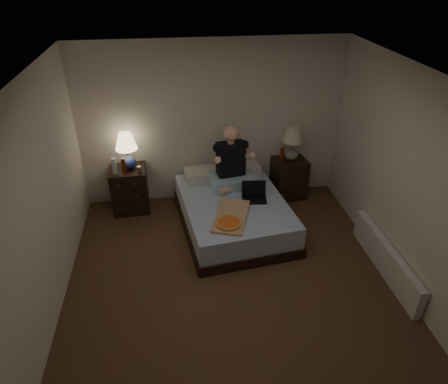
{
  "coord_description": "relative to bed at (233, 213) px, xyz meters",
  "views": [
    {
      "loc": [
        -0.59,
        -3.43,
        3.5
      ],
      "look_at": [
        0.0,
        0.9,
        0.85
      ],
      "focal_mm": 32.0,
      "sensor_mm": 36.0,
      "label": 1
    }
  ],
  "objects": [
    {
      "name": "floor",
      "position": [
        -0.2,
        -1.31,
        -0.23
      ],
      "size": [
        4.0,
        4.5,
        0.0
      ],
      "primitive_type": "cube",
      "color": "brown",
      "rests_on": "ground"
    },
    {
      "name": "ceiling",
      "position": [
        -0.2,
        -1.31,
        2.27
      ],
      "size": [
        4.0,
        4.5,
        0.0
      ],
      "primitive_type": "cube",
      "rotation": [
        3.14,
        0.0,
        0.0
      ],
      "color": "white",
      "rests_on": "ground"
    },
    {
      "name": "wall_back",
      "position": [
        -0.2,
        0.94,
        1.02
      ],
      "size": [
        4.0,
        0.0,
        2.5
      ],
      "primitive_type": "cube",
      "rotation": [
        1.57,
        0.0,
        0.0
      ],
      "color": "silver",
      "rests_on": "ground"
    },
    {
      "name": "wall_left",
      "position": [
        -2.2,
        -1.31,
        1.02
      ],
      "size": [
        0.0,
        4.5,
        2.5
      ],
      "primitive_type": "cube",
      "rotation": [
        1.57,
        0.0,
        1.57
      ],
      "color": "silver",
      "rests_on": "ground"
    },
    {
      "name": "wall_right",
      "position": [
        1.8,
        -1.31,
        1.02
      ],
      "size": [
        0.0,
        4.5,
        2.5
      ],
      "primitive_type": "cube",
      "rotation": [
        1.57,
        0.0,
        -1.57
      ],
      "color": "silver",
      "rests_on": "ground"
    },
    {
      "name": "bed",
      "position": [
        0.0,
        0.0,
        0.0
      ],
      "size": [
        1.62,
        2.02,
        0.46
      ],
      "primitive_type": "cube",
      "rotation": [
        0.0,
        0.0,
        0.13
      ],
      "color": "#5E81BD",
      "rests_on": "floor"
    },
    {
      "name": "nightstand_left",
      "position": [
        -1.51,
        0.68,
        0.12
      ],
      "size": [
        0.56,
        0.51,
        0.7
      ],
      "primitive_type": "cube",
      "rotation": [
        0.0,
        0.0,
        0.04
      ],
      "color": "black",
      "rests_on": "floor"
    },
    {
      "name": "nightstand_right",
      "position": [
        1.03,
        0.74,
        0.1
      ],
      "size": [
        0.56,
        0.51,
        0.66
      ],
      "primitive_type": "cube",
      "rotation": [
        0.0,
        0.0,
        0.12
      ],
      "color": "black",
      "rests_on": "floor"
    },
    {
      "name": "lamp_left",
      "position": [
        -1.48,
        0.7,
        0.75
      ],
      "size": [
        0.37,
        0.37,
        0.56
      ],
      "primitive_type": null,
      "rotation": [
        0.0,
        0.0,
        -0.19
      ],
      "color": "#2A419B",
      "rests_on": "nightstand_left"
    },
    {
      "name": "lamp_right",
      "position": [
        1.03,
        0.74,
        0.7
      ],
      "size": [
        0.36,
        0.36,
        0.56
      ],
      "primitive_type": null,
      "rotation": [
        0.0,
        0.0,
        0.14
      ],
      "color": "gray",
      "rests_on": "nightstand_right"
    },
    {
      "name": "water_bottle",
      "position": [
        -1.67,
        0.56,
        0.6
      ],
      "size": [
        0.07,
        0.07,
        0.25
      ],
      "primitive_type": "cylinder",
      "color": "silver",
      "rests_on": "nightstand_left"
    },
    {
      "name": "soda_can",
      "position": [
        -1.32,
        0.55,
        0.52
      ],
      "size": [
        0.07,
        0.07,
        0.1
      ],
      "primitive_type": "cylinder",
      "color": "beige",
      "rests_on": "nightstand_left"
    },
    {
      "name": "beer_bottle_left",
      "position": [
        -1.54,
        0.58,
        0.59
      ],
      "size": [
        0.06,
        0.06,
        0.23
      ],
      "primitive_type": "cylinder",
      "color": "#5D290D",
      "rests_on": "nightstand_left"
    },
    {
      "name": "beer_bottle_right",
      "position": [
        0.87,
        0.71,
        0.54
      ],
      "size": [
        0.06,
        0.06,
        0.23
      ],
      "primitive_type": "cylinder",
      "color": "#611D0D",
      "rests_on": "nightstand_right"
    },
    {
      "name": "person",
      "position": [
        0.03,
        0.4,
        0.7
      ],
      "size": [
        0.73,
        0.62,
        0.93
      ],
      "primitive_type": null,
      "rotation": [
        0.0,
        0.0,
        0.16
      ],
      "color": "black",
      "rests_on": "bed"
    },
    {
      "name": "laptop",
      "position": [
        0.29,
        -0.06,
        0.35
      ],
      "size": [
        0.37,
        0.31,
        0.24
      ],
      "primitive_type": null,
      "rotation": [
        0.0,
        0.0,
        -0.1
      ],
      "color": "black",
      "rests_on": "bed"
    },
    {
      "name": "pizza_box",
      "position": [
        -0.17,
        -0.62,
        0.27
      ],
      "size": [
        0.63,
        0.85,
        0.08
      ],
      "primitive_type": null,
      "rotation": [
        0.0,
        0.0,
        -0.33
      ],
      "color": "tan",
      "rests_on": "bed"
    },
    {
      "name": "radiator",
      "position": [
        1.73,
        -1.22,
        -0.03
      ],
      "size": [
        0.1,
        1.6,
        0.4
      ],
      "primitive_type": "cube",
      "color": "silver",
      "rests_on": "floor"
    }
  ]
}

